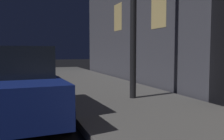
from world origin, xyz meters
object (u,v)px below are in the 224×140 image
at_px(car_green, 16,61).
at_px(car_white, 17,58).
at_px(car_blue, 8,83).
at_px(car_red, 14,67).

relative_size(car_green, car_white, 1.09).
distance_m(car_blue, car_green, 12.04).
distance_m(car_green, car_white, 6.30).
relative_size(car_red, car_white, 0.98).
xyz_separation_m(car_red, car_green, (-0.00, 6.47, 0.02)).
distance_m(car_red, car_white, 12.76).
bearing_deg(car_white, car_blue, -90.00).
bearing_deg(car_red, car_blue, -89.99).
bearing_deg(car_blue, car_red, 90.01).
xyz_separation_m(car_blue, car_green, (-0.00, 12.04, 0.00)).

